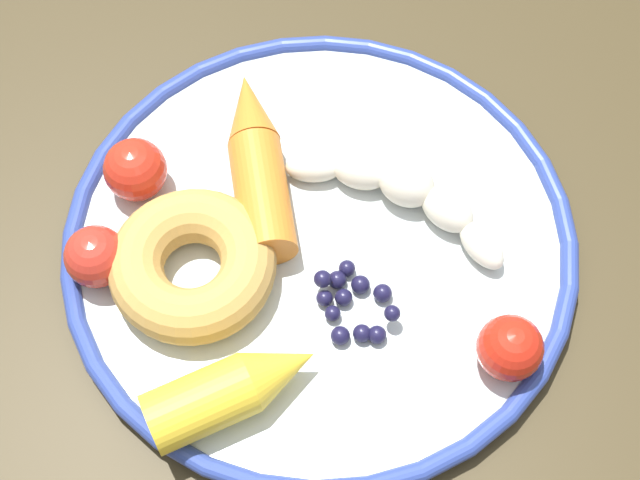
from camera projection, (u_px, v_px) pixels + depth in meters
name	position (u px, v px, depth m)	size (l,w,h in m)	color
ground_plane	(288.00, 479.00, 1.26)	(6.00, 6.00, 0.00)	gray
dining_table	(262.00, 275.00, 0.70)	(1.11, 0.80, 0.72)	#3C311B
plate	(320.00, 242.00, 0.61)	(0.33, 0.33, 0.02)	silver
banana	(402.00, 192.00, 0.61)	(0.16, 0.07, 0.03)	beige
carrot_orange	(257.00, 159.00, 0.61)	(0.08, 0.14, 0.03)	orange
carrot_yellow	(233.00, 389.00, 0.54)	(0.10, 0.09, 0.04)	yellow
donut	(192.00, 265.00, 0.58)	(0.10, 0.10, 0.03)	tan
blueberry_pile	(352.00, 303.00, 0.58)	(0.06, 0.06, 0.02)	#191638
tomato_near	(137.00, 164.00, 0.61)	(0.04, 0.04, 0.04)	red
tomato_mid	(510.00, 348.00, 0.55)	(0.04, 0.04, 0.04)	red
tomato_far	(96.00, 257.00, 0.58)	(0.04, 0.04, 0.04)	red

